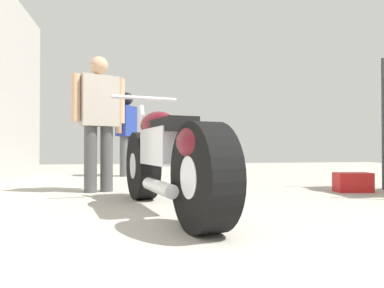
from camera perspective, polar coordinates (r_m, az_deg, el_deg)
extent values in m
plane|color=#A8A399|center=(4.15, 3.08, -8.12)|extent=(16.70, 16.70, 0.00)
cylinder|color=#38383D|center=(5.16, 28.93, 2.94)|extent=(0.04, 0.04, 1.71)
cylinder|color=black|center=(3.70, -8.12, -3.54)|extent=(0.35, 0.73, 0.70)
cylinder|color=silver|center=(3.70, -8.12, -3.54)|extent=(0.27, 0.31, 0.27)
cylinder|color=black|center=(2.19, 1.92, -5.45)|extent=(0.35, 0.73, 0.70)
cylinder|color=silver|center=(2.19, 1.92, -5.45)|extent=(0.27, 0.31, 0.27)
cube|color=silver|center=(2.93, -4.39, -0.41)|extent=(0.40, 0.74, 0.31)
ellipsoid|color=#5B0F19|center=(3.17, -5.71, 3.14)|extent=(0.40, 0.62, 0.24)
cube|color=black|center=(2.75, -3.15, 3.05)|extent=(0.34, 0.57, 0.11)
ellipsoid|color=#5B0F19|center=(2.23, 1.34, 0.28)|extent=(0.38, 0.53, 0.26)
cylinder|color=silver|center=(3.65, -7.95, 1.59)|extent=(0.11, 0.28, 0.64)
cylinder|color=silver|center=(3.65, -7.77, 7.48)|extent=(0.67, 0.18, 0.04)
cylinder|color=silver|center=(2.58, -5.46, -7.08)|extent=(0.22, 0.61, 0.10)
cylinder|color=#4C4C4C|center=(4.44, -13.86, -2.40)|extent=(0.20, 0.20, 0.81)
cylinder|color=#4C4C4C|center=(4.38, -16.35, -2.42)|extent=(0.20, 0.20, 0.81)
cube|color=#B2A899|center=(4.44, -15.06, 6.79)|extent=(0.50, 0.39, 0.62)
cylinder|color=tan|center=(4.54, -11.69, 6.95)|extent=(0.14, 0.14, 0.57)
cylinder|color=tan|center=(4.37, -18.56, 7.27)|extent=(0.14, 0.14, 0.57)
sphere|color=tan|center=(4.52, -15.04, 12.35)|extent=(0.22, 0.22, 0.22)
cylinder|color=#4C4C4C|center=(6.91, -10.33, -1.98)|extent=(0.20, 0.20, 0.77)
cylinder|color=#4C4C4C|center=(6.75, -11.17, -2.01)|extent=(0.20, 0.20, 0.77)
cube|color=navy|center=(6.85, -10.73, 3.70)|extent=(0.41, 0.48, 0.59)
cylinder|color=#9E7051|center=(7.08, -9.61, 3.75)|extent=(0.14, 0.14, 0.54)
cylinder|color=#9E7051|center=(6.63, -11.93, 4.06)|extent=(0.14, 0.14, 0.54)
sphere|color=black|center=(6.90, -10.72, 7.20)|extent=(0.21, 0.21, 0.21)
sphere|color=black|center=(6.90, -10.72, 7.33)|extent=(0.25, 0.25, 0.25)
cube|color=#B21919|center=(4.70, 24.94, -5.73)|extent=(0.45, 0.28, 0.24)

